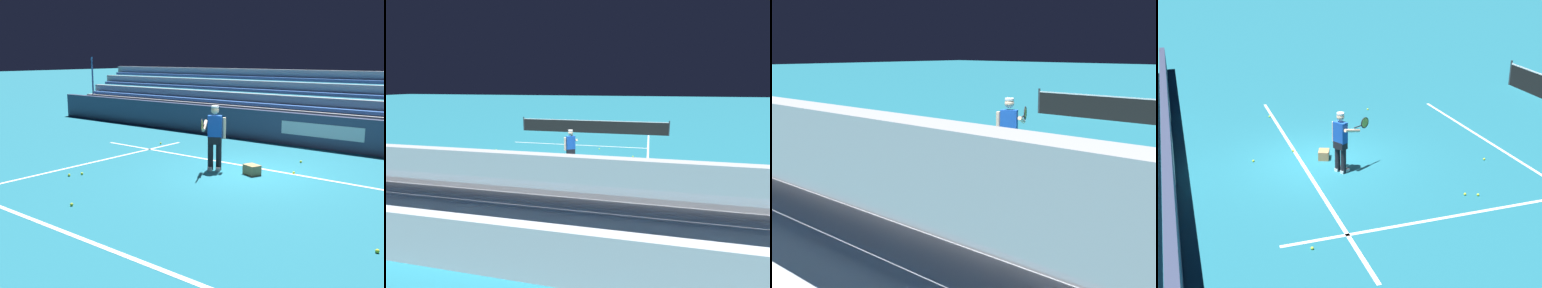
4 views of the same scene
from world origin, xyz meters
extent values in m
plane|color=#1E6B7F|center=(0.00, 0.00, 0.00)|extent=(160.00, 160.00, 0.00)
cube|color=white|center=(0.00, -0.50, 0.00)|extent=(12.00, 0.10, 0.01)
cube|color=white|center=(0.00, 5.50, 0.00)|extent=(8.22, 0.10, 0.01)
cube|color=#384260|center=(0.00, -4.09, 0.55)|extent=(26.22, 0.24, 1.10)
cube|color=silver|center=(-0.24, -3.97, 0.61)|extent=(2.80, 0.01, 0.44)
cylinder|color=black|center=(0.79, 0.31, 0.44)|extent=(0.15, 0.15, 0.88)
cylinder|color=black|center=(0.99, 0.42, 0.44)|extent=(0.15, 0.15, 0.88)
cube|color=white|center=(0.77, 0.37, 0.04)|extent=(0.23, 0.30, 0.09)
cube|color=white|center=(0.96, 0.47, 0.04)|extent=(0.23, 0.30, 0.09)
cube|color=black|center=(0.89, 0.37, 0.80)|extent=(0.40, 0.36, 0.20)
cube|color=#194CB2|center=(0.89, 0.37, 1.17)|extent=(0.42, 0.36, 0.58)
sphere|color=beige|center=(0.89, 0.38, 1.60)|extent=(0.21, 0.21, 0.21)
cylinder|color=white|center=(0.89, 0.38, 1.69)|extent=(0.20, 0.20, 0.05)
cylinder|color=beige|center=(0.68, 0.25, 1.13)|extent=(0.09, 0.09, 0.56)
cylinder|color=beige|center=(1.01, 0.66, 1.22)|extent=(0.36, 0.55, 0.24)
cylinder|color=black|center=(0.89, 0.87, 1.27)|extent=(0.17, 0.28, 0.03)
torus|color=black|center=(0.75, 1.11, 1.31)|extent=(0.17, 0.29, 0.31)
cylinder|color=#D6D14C|center=(0.75, 1.11, 1.31)|extent=(0.14, 0.24, 0.27)
cube|color=#A87F51|center=(-0.16, 0.19, 0.13)|extent=(0.48, 0.42, 0.26)
sphere|color=#CCE533|center=(-4.09, 3.02, 0.03)|extent=(0.07, 0.07, 0.07)
sphere|color=#CCE533|center=(-0.97, -0.55, 0.03)|extent=(0.07, 0.07, 0.07)
sphere|color=#CCE533|center=(4.42, -1.38, 0.03)|extent=(0.07, 0.07, 0.07)
sphere|color=#CCE533|center=(-0.57, -1.81, 0.03)|extent=(0.07, 0.07, 0.07)
sphere|color=#CCE533|center=(-4.42, -0.62, 0.03)|extent=(0.07, 0.07, 0.07)
sphere|color=#CCE533|center=(1.44, 4.57, 0.03)|extent=(0.07, 0.07, 0.07)
cylinder|color=#33383D|center=(-5.50, 10.14, 0.54)|extent=(0.09, 0.09, 1.07)
camera|label=1|loc=(-5.86, 9.86, 2.98)|focal=42.00mm
camera|label=2|loc=(4.07, -11.66, 3.63)|focal=28.00mm
camera|label=3|loc=(8.30, -8.62, 2.79)|focal=50.00mm
camera|label=4|loc=(13.72, -3.68, 6.12)|focal=50.00mm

